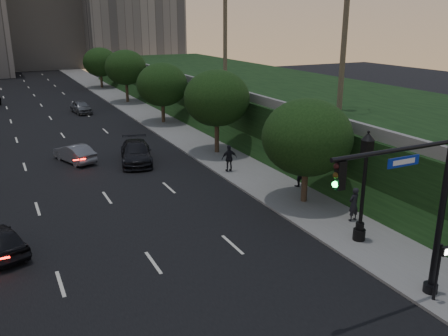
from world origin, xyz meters
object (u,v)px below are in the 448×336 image
sedan_mid_left (75,153)px  pedestrian_c (229,158)px  traffic_signal_mast (421,214)px  sedan_near_right (136,152)px  pedestrian_a (354,204)px  sedan_far_right (81,107)px  street_lamp (363,192)px  pedestrian_b (299,172)px

sedan_mid_left → pedestrian_c: pedestrian_c is taller
traffic_signal_mast → sedan_near_right: traffic_signal_mast is taller
pedestrian_a → traffic_signal_mast: bearing=57.2°
sedan_far_right → pedestrian_a: bearing=-85.2°
traffic_signal_mast → sedan_near_right: size_ratio=1.27×
sedan_mid_left → sedan_near_right: (4.16, -2.22, 0.10)m
street_lamp → sedan_near_right: (-5.93, 17.95, -1.84)m
pedestrian_b → pedestrian_c: size_ratio=0.99×
sedan_mid_left → sedan_near_right: sedan_near_right is taller
sedan_near_right → pedestrian_a: pedestrian_a is taller
pedestrian_b → pedestrian_a: bearing=87.7°
pedestrian_a → pedestrian_b: (0.54, 5.82, 0.02)m
sedan_near_right → pedestrian_c: size_ratio=2.87×
street_lamp → sedan_near_right: size_ratio=1.02×
sedan_far_right → pedestrian_a: 38.66m
sedan_mid_left → sedan_near_right: bearing=132.5°
traffic_signal_mast → pedestrian_b: 13.37m
street_lamp → pedestrian_c: 12.60m
sedan_far_right → pedestrian_a: (7.36, -37.95, 0.36)m
sedan_mid_left → pedestrian_a: bearing=102.7°
pedestrian_b → pedestrian_c: bearing=-57.9°
street_lamp → pedestrian_c: (-0.78, 12.48, -1.53)m
street_lamp → pedestrian_c: size_ratio=2.94×
pedestrian_b → sedan_near_right: bearing=-49.6°
traffic_signal_mast → street_lamp: traffic_signal_mast is taller
street_lamp → pedestrian_b: 8.14m
street_lamp → sedan_far_right: street_lamp is taller
traffic_signal_mast → pedestrian_b: size_ratio=3.68×
sedan_mid_left → pedestrian_b: pedestrian_b is taller
pedestrian_a → pedestrian_c: size_ratio=0.97×
traffic_signal_mast → sedan_near_right: 23.35m
street_lamp → sedan_mid_left: bearing=116.6°
pedestrian_b → sedan_mid_left: bearing=-43.1°
street_lamp → sedan_mid_left: 22.64m
street_lamp → traffic_signal_mast: bearing=-109.7°
pedestrian_c → sedan_mid_left: bearing=-32.6°
sedan_near_right → pedestrian_a: 17.55m
traffic_signal_mast → pedestrian_b: bearing=74.2°
pedestrian_a → pedestrian_b: pedestrian_b is taller
traffic_signal_mast → pedestrian_c: (0.95, 17.33, -2.57)m
sedan_near_right → pedestrian_c: bearing=-33.1°
traffic_signal_mast → pedestrian_a: traffic_signal_mast is taller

